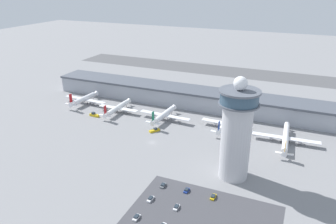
# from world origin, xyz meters

# --- Properties ---
(ground_plane) EXTENTS (1000.00, 1000.00, 0.00)m
(ground_plane) POSITION_xyz_m (0.00, 0.00, 0.00)
(ground_plane) COLOR gray
(terminal_building) EXTENTS (238.06, 25.00, 14.27)m
(terminal_building) POSITION_xyz_m (0.00, 70.00, 7.23)
(terminal_building) COLOR #A3A8B2
(terminal_building) RESTS_ON ground
(runway_strip) EXTENTS (357.09, 44.00, 0.01)m
(runway_strip) POSITION_xyz_m (0.00, 185.61, 0.00)
(runway_strip) COLOR #515154
(runway_strip) RESTS_ON ground
(control_tower) EXTENTS (19.88, 19.88, 53.44)m
(control_tower) POSITION_xyz_m (54.67, -17.00, 25.72)
(control_tower) COLOR #BCBCC1
(control_tower) RESTS_ON ground
(parking_lot_surface) EXTENTS (64.00, 40.00, 0.01)m
(parking_lot_surface) POSITION_xyz_m (50.44, -52.62, 0.00)
(parking_lot_surface) COLOR #424247
(parking_lot_surface) RESTS_ON ground
(airplane_gate_alpha) EXTENTS (39.38, 32.62, 13.18)m
(airplane_gate_alpha) POSITION_xyz_m (-80.52, 39.24, 4.23)
(airplane_gate_alpha) COLOR white
(airplane_gate_alpha) RESTS_ON ground
(airplane_gate_bravo) EXTENTS (32.15, 35.74, 11.60)m
(airplane_gate_bravo) POSITION_xyz_m (-45.70, 33.91, 3.80)
(airplane_gate_bravo) COLOR white
(airplane_gate_bravo) RESTS_ON ground
(airplane_gate_charlie) EXTENTS (39.24, 34.95, 12.74)m
(airplane_gate_charlie) POSITION_xyz_m (-7.19, 34.28, 4.33)
(airplane_gate_charlie) COLOR white
(airplane_gate_charlie) RESTS_ON ground
(airplane_gate_delta) EXTENTS (35.33, 34.72, 11.67)m
(airplane_gate_delta) POSITION_xyz_m (37.21, 38.45, 3.90)
(airplane_gate_delta) COLOR white
(airplane_gate_delta) RESTS_ON ground
(airplane_gate_echo) EXTENTS (41.00, 44.63, 11.30)m
(airplane_gate_echo) POSITION_xyz_m (76.36, 31.75, 3.69)
(airplane_gate_echo) COLOR white
(airplane_gate_echo) RESTS_ON ground
(service_truck_catering) EXTENTS (6.05, 7.15, 2.45)m
(service_truck_catering) POSITION_xyz_m (-5.50, 14.84, 0.85)
(service_truck_catering) COLOR black
(service_truck_catering) RESTS_ON ground
(service_truck_fuel) EXTENTS (7.87, 2.82, 3.09)m
(service_truck_fuel) POSITION_xyz_m (-58.09, 20.64, 1.08)
(service_truck_fuel) COLOR black
(service_truck_fuel) RESTS_ON ground
(car_silver_sedan) EXTENTS (1.94, 4.46, 1.42)m
(car_silver_sedan) POSITION_xyz_m (24.47, -65.77, 0.55)
(car_silver_sedan) COLOR black
(car_silver_sedan) RESTS_ON ground
(car_maroon_suv) EXTENTS (1.96, 4.45, 1.36)m
(car_maroon_suv) POSITION_xyz_m (37.62, -52.79, 0.52)
(car_maroon_suv) COLOR black
(car_maroon_suv) RESTS_ON ground
(car_red_hatchback) EXTENTS (1.88, 4.13, 1.39)m
(car_red_hatchback) POSITION_xyz_m (37.40, -39.17, 0.54)
(car_red_hatchback) COLOR black
(car_red_hatchback) RESTS_ON ground
(car_grey_coupe) EXTENTS (2.00, 4.75, 1.40)m
(car_grey_coupe) POSITION_xyz_m (50.59, -38.99, 0.54)
(car_grey_coupe) COLOR black
(car_grey_coupe) RESTS_ON ground
(car_green_van) EXTENTS (1.98, 4.74, 1.49)m
(car_green_van) POSITION_xyz_m (24.43, -52.04, 0.58)
(car_green_van) COLOR black
(car_green_van) RESTS_ON ground
(car_blue_compact) EXTENTS (1.97, 4.48, 1.41)m
(car_blue_compact) POSITION_xyz_m (25.32, -39.91, 0.55)
(car_blue_compact) COLOR black
(car_blue_compact) RESTS_ON ground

